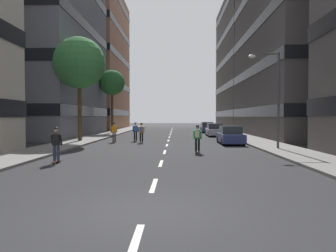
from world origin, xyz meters
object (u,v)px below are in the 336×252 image
object	(u,v)px
skater_3	(141,131)
skater_0	(197,137)
parked_car_far	(230,136)
skater_5	(114,131)
streetlamp_right	(273,89)
parked_car_near	(207,128)
street_tree_near	(79,63)
skater_2	(56,143)
parked_car_mid	(214,130)
skater_1	(135,130)
street_tree_mid	(112,83)

from	to	relation	value
skater_3	skater_0	bearing A→B (deg)	-60.35
parked_car_far	skater_5	bearing A→B (deg)	170.41
streetlamp_right	skater_0	size ratio (longest dim) A/B	3.65
skater_0	parked_car_near	bearing A→B (deg)	83.12
street_tree_near	skater_0	bearing A→B (deg)	-40.29
street_tree_near	parked_car_far	bearing A→B (deg)	-8.65
street_tree_near	skater_2	xyz separation A→B (m)	(2.84, -13.22, -6.14)
skater_0	skater_3	bearing A→B (deg)	119.65
parked_car_near	streetlamp_right	bearing A→B (deg)	-85.24
parked_car_mid	skater_5	distance (m)	13.70
skater_3	skater_5	size ratio (longest dim) A/B	1.00
skater_1	skater_3	distance (m)	1.98
street_tree_mid	skater_3	distance (m)	17.48
parked_car_far	street_tree_near	bearing A→B (deg)	171.35
skater_0	skater_3	xyz separation A→B (m)	(-4.40, 7.72, 0.00)
parked_car_far	skater_5	world-z (taller)	skater_5
parked_car_near	street_tree_mid	distance (m)	14.98
skater_2	skater_0	bearing A→B (deg)	32.76
street_tree_near	skater_1	world-z (taller)	street_tree_near
parked_car_near	skater_0	size ratio (longest dim) A/B	2.47
parked_car_far	street_tree_mid	size ratio (longest dim) A/B	0.52
skater_0	skater_1	distance (m)	10.86
streetlamp_right	parked_car_mid	bearing A→B (deg)	97.40
parked_car_far	street_tree_mid	world-z (taller)	street_tree_mid
skater_0	street_tree_near	bearing A→B (deg)	139.71
streetlamp_right	skater_0	distance (m)	6.33
parked_car_mid	street_tree_mid	distance (m)	15.70
skater_2	street_tree_mid	bearing A→B (deg)	95.83
streetlamp_right	skater_2	world-z (taller)	streetlamp_right
parked_car_near	street_tree_near	distance (m)	23.12
parked_car_far	street_tree_near	distance (m)	14.88
parked_car_near	street_tree_near	xyz separation A→B (m)	(-13.27, -17.80, 6.42)
street_tree_mid	parked_car_near	bearing A→B (deg)	13.47
skater_0	skater_5	size ratio (longest dim) A/B	1.00
street_tree_near	skater_1	size ratio (longest dim) A/B	5.25
parked_car_mid	parked_car_far	size ratio (longest dim) A/B	1.00
streetlamp_right	skater_3	size ratio (longest dim) A/B	3.65
skater_1	skater_3	world-z (taller)	same
parked_car_near	street_tree_mid	bearing A→B (deg)	-166.53
street_tree_mid	skater_2	distance (m)	28.60
parked_car_near	skater_5	distance (m)	20.74
street_tree_mid	skater_5	world-z (taller)	street_tree_mid
parked_car_far	skater_2	distance (m)	15.31
parked_car_mid	skater_5	xyz separation A→B (m)	(-10.08, -9.27, 0.29)
streetlamp_right	skater_5	world-z (taller)	streetlamp_right
street_tree_near	parked_car_mid	bearing A→B (deg)	34.00
parked_car_near	skater_5	size ratio (longest dim) A/B	2.47
parked_car_far	street_tree_near	xyz separation A→B (m)	(-13.27, 2.02, 6.42)
parked_car_far	skater_3	bearing A→B (deg)	171.09
parked_car_near	skater_2	bearing A→B (deg)	-108.58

